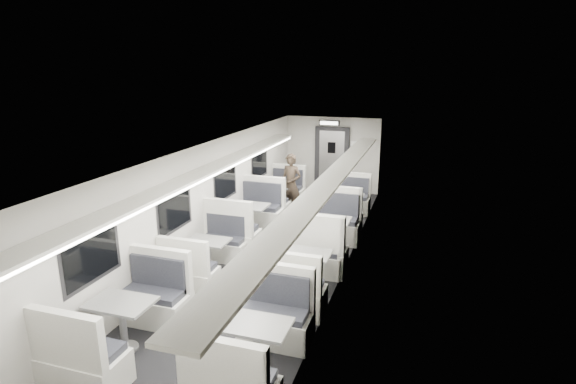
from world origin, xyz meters
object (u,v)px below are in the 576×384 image
Objects in this scene: booth_left_a at (278,197)px; passenger at (291,184)px; booth_right_c at (306,271)px; booth_left_c at (209,256)px; booth_right_a at (346,207)px; booth_left_b at (247,221)px; booth_right_b at (327,236)px; booth_right_d at (257,348)px; vestibule_door at (332,160)px; exit_sign at (329,123)px; booth_left_d at (123,325)px.

passenger is (0.42, -0.18, 0.46)m from booth_left_a.
booth_left_a is 0.99× the size of booth_right_c.
booth_right_a is (2.00, 3.90, 0.01)m from booth_left_c.
passenger reaches higher than booth_left_b.
booth_right_d is at bearing -90.00° from booth_right_b.
passenger is at bearing 103.42° from booth_right_d.
booth_left_a is 1.06× the size of booth_left_c.
vestibule_door reaches higher than booth_right_c.
booth_right_b reaches higher than booth_left_c.
booth_left_b is at bearing 133.84° from booth_right_c.
exit_sign reaches higher than booth_right_c.
booth_right_a is at bearing -10.06° from booth_left_a.
booth_left_a is 1.26× the size of passenger.
exit_sign is at bearing 102.33° from booth_right_b.
booth_right_a is at bearing -69.91° from vestibule_door.
exit_sign reaches higher than booth_right_a.
passenger is 2.68× the size of exit_sign.
booth_right_c is 0.99× the size of booth_right_d.
vestibule_door reaches higher than booth_left_c.
booth_right_b is 1.12× the size of vestibule_door.
booth_right_b is at bearing -46.64° from passenger.
booth_right_a is at bearing 72.90° from booth_left_d.
passenger is 2.59m from exit_sign.
booth_left_a reaches higher than booth_right_a.
exit_sign is (-1.00, 4.58, 1.86)m from booth_right_b.
vestibule_door is (1.00, 6.63, 0.69)m from booth_left_c.
vestibule_door is (-1.00, 2.73, 0.67)m from booth_right_a.
passenger is at bearing 84.06° from booth_left_c.
exit_sign is (1.00, 8.75, 1.89)m from booth_left_d.
booth_right_a is 2.33m from booth_right_b.
booth_left_d is (0.00, -6.86, 0.02)m from booth_left_a.
booth_right_d is at bearing -90.00° from booth_right_c.
booth_right_d is 1.29× the size of passenger.
booth_left_a is 0.98× the size of booth_right_d.
booth_left_d is 9.01m from exit_sign.
booth_left_a is 3.35m from booth_right_b.
vestibule_door is 1.33m from exit_sign.
booth_left_d reaches higher than booth_right_a.
booth_right_b is at bearing -78.83° from vestibule_door.
booth_right_c reaches higher than booth_right_a.
passenger reaches higher than booth_right_a.
booth_left_b is 4.57m from booth_left_d.
booth_left_a is 1.02× the size of booth_right_a.
vestibule_door is (1.00, 9.24, 0.65)m from booth_left_d.
booth_left_d is 3.52× the size of exit_sign.
booth_right_d is at bearing -65.38° from passenger.
booth_left_c is 4.38m from booth_right_a.
exit_sign is at bearing 83.48° from booth_left_d.
booth_right_d reaches higher than booth_right_c.
booth_left_b reaches higher than booth_right_c.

